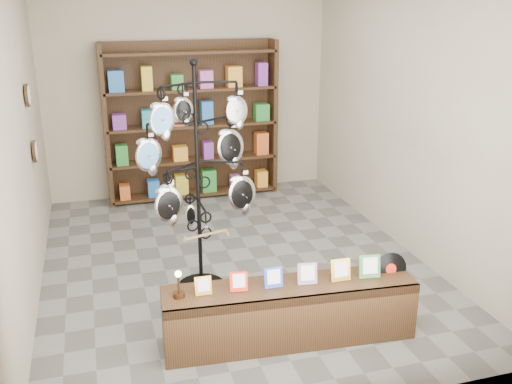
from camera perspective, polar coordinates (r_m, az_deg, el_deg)
ground at (r=6.33m, az=-2.30°, el=-6.97°), size 5.00×5.00×0.00m
room_envelope at (r=5.76m, az=-2.55°, el=9.79°), size 5.00×5.00×5.00m
display_tree at (r=5.35m, az=-5.90°, el=2.98°), size 1.16×1.10×2.26m
front_shelf at (r=4.90m, az=3.38°, el=-11.92°), size 2.14×0.59×0.75m
back_shelving at (r=8.12m, az=-6.40°, el=6.56°), size 2.42×0.36×2.20m
wall_clocks at (r=6.48m, az=-21.58°, el=6.36°), size 0.03×0.24×0.84m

